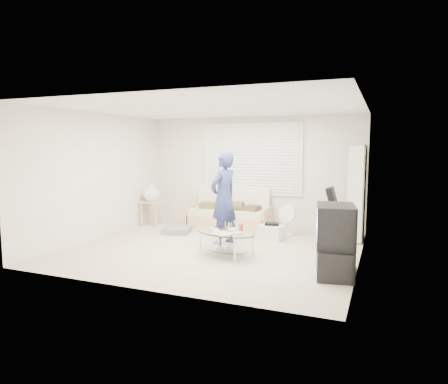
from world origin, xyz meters
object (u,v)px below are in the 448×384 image
at_px(tv_unit, 335,241).
at_px(coffee_table, 226,236).
at_px(futon_sofa, 230,215).
at_px(bookshelf, 356,193).

xyz_separation_m(tv_unit, coffee_table, (-1.80, 0.31, -0.15)).
bearing_deg(futon_sofa, coffee_table, -70.25).
bearing_deg(futon_sofa, tv_unit, -44.36).
distance_m(futon_sofa, tv_unit, 3.64).
bearing_deg(coffee_table, tv_unit, -9.87).
bearing_deg(tv_unit, bookshelf, 86.96).
relative_size(futon_sofa, coffee_table, 1.41).
xyz_separation_m(bookshelf, tv_unit, (-0.13, -2.36, -0.44)).
distance_m(bookshelf, coffee_table, 2.87).
distance_m(tv_unit, coffee_table, 1.83).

